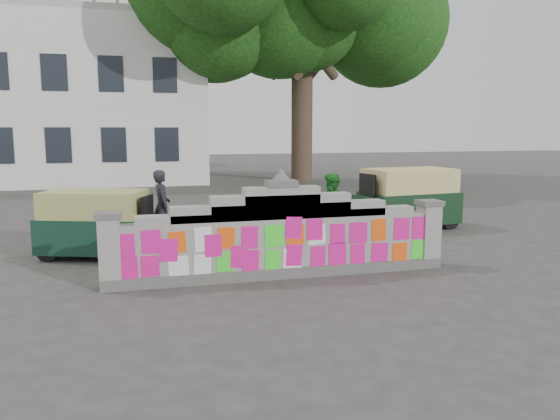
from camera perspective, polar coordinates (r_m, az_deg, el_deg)
The scene contains 9 objects.
ground at distance 10.20m, azimuth 0.13°, elevation -6.98°, with size 100.00×100.00×0.00m, color #383533.
parapet_wall at distance 10.02m, azimuth 0.14°, elevation -2.85°, with size 6.48×0.44×2.01m.
building at distance 31.81m, azimuth -23.42°, elevation 10.11°, with size 16.00×10.00×8.90m.
shade_tree at distance 29.46m, azimuth 2.37°, elevation 20.64°, with size 12.00×10.00×12.00m.
cyclist_bike at distance 12.46m, azimuth -12.16°, elevation -2.14°, with size 0.62×1.77×0.93m, color black.
cyclist_rider at distance 12.40m, azimuth -12.21°, elevation -0.68°, with size 0.57×0.38×1.58m, color black.
pedestrian at distance 12.88m, azimuth 5.47°, elevation 0.09°, with size 0.83×0.64×1.70m, color #217925.
rickshaw_left at distance 12.22m, azimuth -18.48°, elevation -1.29°, with size 2.65×1.87×1.42m.
rickshaw_right at distance 15.37m, azimuth 13.10°, elevation 1.28°, with size 3.04×1.66×1.65m.
Camera 1 is at (-2.57, -9.49, 2.71)m, focal length 35.00 mm.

